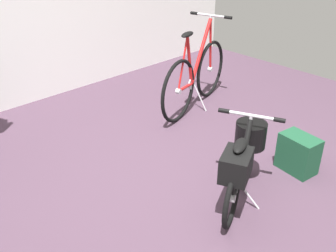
{
  "coord_description": "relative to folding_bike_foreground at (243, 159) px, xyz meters",
  "views": [
    {
      "loc": [
        -1.82,
        -1.9,
        2.09
      ],
      "look_at": [
        0.14,
        0.17,
        0.55
      ],
      "focal_mm": 41.91,
      "sensor_mm": 36.0,
      "label": 1
    }
  ],
  "objects": [
    {
      "name": "display_bike_left",
      "position": [
        1.03,
        1.47,
        0.01
      ],
      "size": [
        1.5,
        0.58,
        1.07
      ],
      "color": "black",
      "rests_on": "ground_plane"
    },
    {
      "name": "handbag_on_floor",
      "position": [
        0.72,
        -0.11,
        -0.22
      ],
      "size": [
        0.29,
        0.37,
        0.35
      ],
      "color": "#19472D",
      "rests_on": "ground_plane"
    },
    {
      "name": "ground_plane",
      "position": [
        -0.4,
        0.42,
        -0.39
      ],
      "size": [
        7.03,
        7.03,
        0.0
      ],
      "primitive_type": "plane",
      "color": "#473342"
    },
    {
      "name": "folding_bike_foreground",
      "position": [
        0.0,
        0.0,
        0.0
      ],
      "size": [
        0.93,
        0.59,
        0.72
      ],
      "color": "black",
      "rests_on": "ground_plane"
    }
  ]
}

